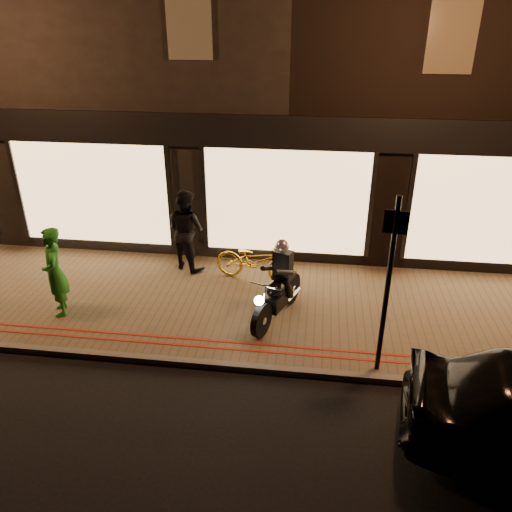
{
  "coord_description": "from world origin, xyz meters",
  "views": [
    {
      "loc": [
        0.71,
        -6.54,
        5.4
      ],
      "look_at": [
        -0.44,
        2.19,
        1.1
      ],
      "focal_mm": 35.0,
      "sensor_mm": 36.0,
      "label": 1
    }
  ],
  "objects": [
    {
      "name": "sidewalk",
      "position": [
        0.0,
        2.0,
        0.06
      ],
      "size": [
        50.0,
        4.0,
        0.12
      ],
      "primitive_type": "cube",
      "color": "brown",
      "rests_on": "ground"
    },
    {
      "name": "person_green",
      "position": [
        -4.14,
        1.2,
        1.01
      ],
      "size": [
        0.68,
        0.77,
        1.77
      ],
      "primitive_type": "imported",
      "rotation": [
        0.0,
        0.0,
        -1.07
      ],
      "color": "#21751F",
      "rests_on": "sidewalk"
    },
    {
      "name": "kerb_stone",
      "position": [
        0.0,
        0.05,
        0.06
      ],
      "size": [
        50.0,
        0.14,
        0.12
      ],
      "primitive_type": "cube",
      "color": "#59544C",
      "rests_on": "ground"
    },
    {
      "name": "bicycle_gold",
      "position": [
        -0.57,
        3.0,
        0.59
      ],
      "size": [
        1.88,
        0.96,
        0.94
      ],
      "primitive_type": "imported",
      "rotation": [
        0.0,
        0.0,
        1.37
      ],
      "color": "gold",
      "rests_on": "sidewalk"
    },
    {
      "name": "ground",
      "position": [
        0.0,
        0.0,
        0.0
      ],
      "size": [
        90.0,
        90.0,
        0.0
      ],
      "primitive_type": "plane",
      "color": "black",
      "rests_on": "ground"
    },
    {
      "name": "motorcycle",
      "position": [
        0.06,
        1.58,
        0.73
      ],
      "size": [
        0.88,
        1.86,
        1.59
      ],
      "rotation": [
        0.0,
        0.0,
        -0.36
      ],
      "color": "black",
      "rests_on": "sidewalk"
    },
    {
      "name": "building_row",
      "position": [
        -0.0,
        8.99,
        4.25
      ],
      "size": [
        48.0,
        10.11,
        8.5
      ],
      "color": "black",
      "rests_on": "ground"
    },
    {
      "name": "person_dark",
      "position": [
        -2.18,
        3.41,
        1.05
      ],
      "size": [
        1.13,
        1.06,
        1.85
      ],
      "primitive_type": "imported",
      "rotation": [
        0.0,
        0.0,
        2.61
      ],
      "color": "black",
      "rests_on": "sidewalk"
    },
    {
      "name": "red_kerb_lines",
      "position": [
        0.0,
        0.55,
        0.12
      ],
      "size": [
        50.0,
        0.26,
        0.01
      ],
      "color": "maroon",
      "rests_on": "sidewalk"
    },
    {
      "name": "sign_post",
      "position": [
        1.83,
        0.25,
        1.8
      ],
      "size": [
        0.35,
        0.09,
        3.0
      ],
      "rotation": [
        0.0,
        0.0,
        -0.18
      ],
      "color": "black",
      "rests_on": "sidewalk"
    }
  ]
}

